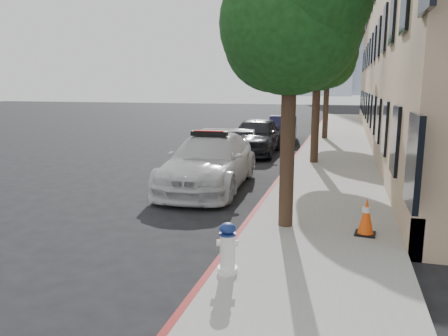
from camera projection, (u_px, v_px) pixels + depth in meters
ground at (189, 199)px, 11.93m from camera, size 120.00×120.00×0.00m
sidewalk at (335, 150)px, 20.42m from camera, size 3.20×50.00×0.15m
curb_strip at (302, 149)px, 20.82m from camera, size 0.12×50.00×0.15m
tower_right at (369, 22)px, 133.09m from camera, size 14.00×14.00×44.00m
tree_near at (292, 22)px, 8.45m from camera, size 2.92×2.82×5.62m
tree_mid at (319, 55)px, 16.03m from camera, size 2.77×2.64×5.43m
tree_far at (328, 60)px, 23.56m from camera, size 3.10×3.00×5.81m
police_car at (210, 162)px, 13.16m from camera, size 2.49×5.56×1.73m
parked_car_mid at (256, 136)px, 19.57m from camera, size 2.05×4.86×1.64m
parked_car_far at (283, 129)px, 23.91m from camera, size 1.87×4.31×1.38m
fire_hydrant at (228, 249)px, 6.81m from camera, size 0.35×0.32×0.83m
traffic_cone at (366, 216)px, 8.58m from camera, size 0.43×0.43×0.75m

